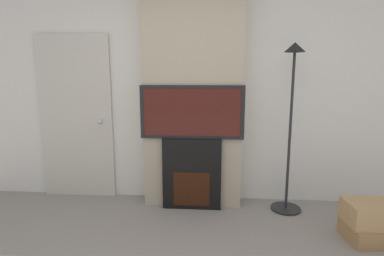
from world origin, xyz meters
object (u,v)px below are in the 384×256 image
(floor_lamp, at_px, (291,114))
(box_stack, at_px, (370,222))
(fireplace, at_px, (192,174))
(television, at_px, (192,112))

(floor_lamp, bearing_deg, box_stack, -44.00)
(fireplace, height_order, floor_lamp, floor_lamp)
(television, distance_m, box_stack, 2.03)
(television, distance_m, floor_lamp, 1.08)
(fireplace, height_order, television, television)
(floor_lamp, height_order, box_stack, floor_lamp)
(box_stack, bearing_deg, television, 160.90)
(fireplace, relative_size, television, 0.71)
(television, height_order, box_stack, television)
(fireplace, distance_m, floor_lamp, 1.29)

